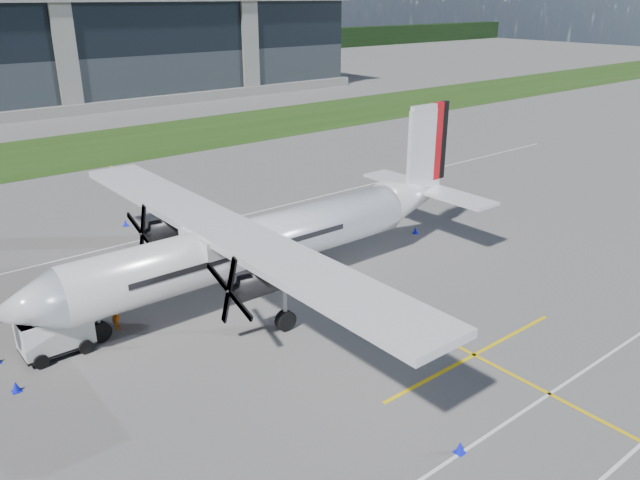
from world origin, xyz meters
The scene contains 11 objects.
ground centered at (0.00, 40.00, 0.00)m, with size 400.00×400.00×0.00m, color #5D5A58.
grass_strip centered at (0.00, 48.00, 0.02)m, with size 400.00×18.00×0.04m, color #203F11.
yellow_taxiway_centerline centered at (3.00, 10.00, 0.01)m, with size 0.20×70.00×0.01m, color yellow.
white_lane_line centered at (0.00, -14.00, 0.01)m, with size 90.00×0.15×0.01m, color white.
turboprop_aircraft centered at (-0.32, 6.35, 4.65)m, with size 29.90×31.01×9.30m, color white, non-canonical shape.
baggage_tug centered at (-12.27, 6.67, 1.02)m, with size 3.40×2.04×2.04m, color silver, non-canonical shape.
ground_crew_person centered at (-9.12, 7.19, 0.98)m, with size 0.80×0.57×1.97m, color #F25907.
safety_cone_stbdwing centered at (-2.73, 21.43, 0.25)m, with size 0.36×0.36×0.50m, color #0D17EC.
safety_cone_portwing centered at (-2.90, -9.95, 0.25)m, with size 0.36×0.36×0.50m, color #0D17EC.
safety_cone_nose_port centered at (-14.70, 4.54, 0.25)m, with size 0.36×0.36×0.50m, color #0D17EC.
safety_cone_tail centered at (12.83, 6.93, 0.25)m, with size 0.36×0.36×0.50m, color #0D17EC.
Camera 1 is at (-18.72, -21.24, 15.92)m, focal length 35.00 mm.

